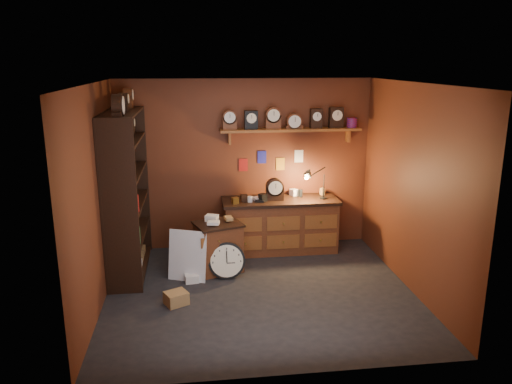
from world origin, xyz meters
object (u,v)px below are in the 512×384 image
object	(u,v)px
shelving_unit	(124,187)
big_round_clock	(227,261)
low_cabinet	(218,245)
workbench	(280,222)

from	to	relation	value
shelving_unit	big_round_clock	xyz separation A→B (m)	(1.39, -0.46, -1.00)
shelving_unit	big_round_clock	size ratio (longest dim) A/B	4.96
low_cabinet	big_round_clock	xyz separation A→B (m)	(0.10, -0.27, -0.14)
low_cabinet	big_round_clock	size ratio (longest dim) A/B	1.56
workbench	low_cabinet	size ratio (longest dim) A/B	2.26
shelving_unit	low_cabinet	distance (m)	1.56
low_cabinet	big_round_clock	bearing A→B (deg)	-88.97
shelving_unit	workbench	bearing A→B (deg)	12.07
shelving_unit	big_round_clock	world-z (taller)	shelving_unit
low_cabinet	big_round_clock	distance (m)	0.32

